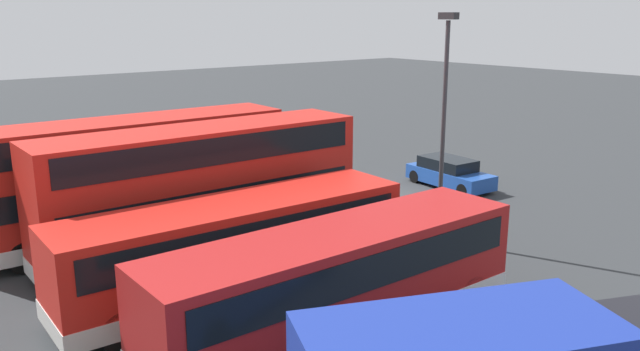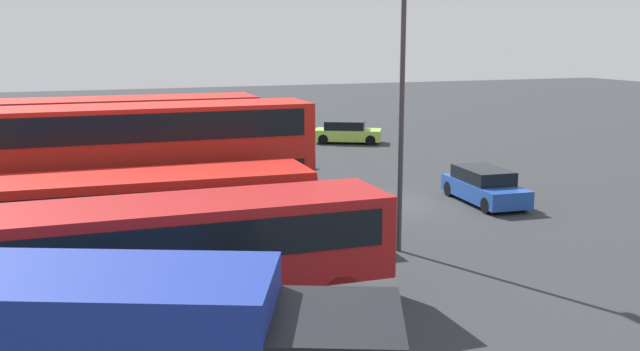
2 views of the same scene
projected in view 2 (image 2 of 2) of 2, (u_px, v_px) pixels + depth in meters
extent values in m
plane|color=#2D3033|center=(401.00, 204.00, 29.57)|extent=(140.00, 140.00, 0.00)
cube|color=#A51919|center=(171.00, 256.00, 17.13)|extent=(2.73, 10.65, 2.60)
cube|color=silver|center=(173.00, 297.00, 17.32)|extent=(2.77, 10.69, 0.55)
cube|color=black|center=(170.00, 231.00, 17.01)|extent=(2.77, 9.85, 0.90)
cube|color=black|center=(376.00, 213.00, 18.77)|extent=(2.25, 0.10, 1.10)
cylinder|color=black|center=(311.00, 268.00, 19.67)|extent=(0.32, 1.10, 1.10)
cylinder|color=black|center=(341.00, 296.00, 17.59)|extent=(0.32, 1.10, 1.10)
cylinder|color=black|center=(0.00, 303.00, 17.09)|extent=(0.32, 1.10, 1.10)
cube|color=red|center=(124.00, 220.00, 20.40)|extent=(3.04, 10.81, 2.60)
cube|color=silver|center=(126.00, 255.00, 20.60)|extent=(3.09, 10.85, 0.55)
cube|color=black|center=(123.00, 200.00, 20.29)|extent=(3.07, 10.01, 0.90)
cube|color=black|center=(305.00, 188.00, 21.92)|extent=(2.25, 0.16, 1.10)
cylinder|color=black|center=(252.00, 236.00, 22.86)|extent=(0.35, 1.11, 1.10)
cylinder|color=black|center=(269.00, 256.00, 20.76)|extent=(0.35, 1.11, 1.10)
cube|color=red|center=(141.00, 168.00, 23.97)|extent=(2.79, 11.43, 4.20)
cube|color=silver|center=(144.00, 221.00, 24.31)|extent=(2.83, 11.47, 0.55)
cube|color=black|center=(142.00, 174.00, 24.00)|extent=(2.83, 10.63, 0.90)
cube|color=black|center=(139.00, 124.00, 23.68)|extent=(2.83, 10.63, 0.90)
cube|color=black|center=(305.00, 164.00, 25.87)|extent=(2.25, 0.11, 1.10)
cylinder|color=black|center=(259.00, 206.00, 26.77)|extent=(0.32, 1.11, 1.10)
cylinder|color=black|center=(275.00, 221.00, 24.69)|extent=(0.32, 1.11, 1.10)
cylinder|color=black|center=(9.00, 226.00, 23.97)|extent=(0.32, 1.11, 1.10)
cylinder|color=black|center=(4.00, 245.00, 21.89)|extent=(0.32, 1.11, 1.10)
cube|color=red|center=(101.00, 156.00, 26.54)|extent=(2.90, 11.53, 4.20)
cube|color=silver|center=(104.00, 204.00, 26.88)|extent=(2.94, 11.57, 0.55)
cube|color=black|center=(101.00, 161.00, 26.57)|extent=(2.93, 10.73, 0.90)
cube|color=black|center=(99.00, 115.00, 26.25)|extent=(2.93, 10.73, 0.90)
cube|color=black|center=(253.00, 153.00, 28.40)|extent=(2.25, 0.13, 1.10)
cylinder|color=black|center=(213.00, 192.00, 29.32)|extent=(0.33, 1.11, 1.10)
cylinder|color=black|center=(224.00, 204.00, 27.23)|extent=(0.33, 1.11, 1.10)
cube|color=#A51919|center=(118.00, 160.00, 30.36)|extent=(3.03, 10.12, 2.60)
cube|color=silver|center=(120.00, 183.00, 30.56)|extent=(3.07, 10.16, 0.55)
cube|color=black|center=(117.00, 146.00, 30.25)|extent=(3.05, 9.32, 0.90)
cube|color=black|center=(236.00, 140.00, 31.76)|extent=(2.25, 0.17, 1.10)
cylinder|color=black|center=(201.00, 175.00, 32.71)|extent=(0.35, 1.11, 1.10)
cylinder|color=black|center=(209.00, 185.00, 30.61)|extent=(0.35, 1.11, 1.10)
cylinder|color=black|center=(31.00, 185.00, 30.54)|extent=(0.35, 1.11, 1.10)
cylinder|color=black|center=(27.00, 196.00, 28.44)|extent=(0.35, 1.11, 1.10)
cube|color=#A51919|center=(90.00, 148.00, 33.57)|extent=(3.19, 10.66, 2.60)
cube|color=silver|center=(91.00, 169.00, 33.77)|extent=(3.23, 10.70, 0.55)
cube|color=black|center=(89.00, 135.00, 33.46)|extent=(3.20, 9.87, 0.90)
cube|color=black|center=(203.00, 131.00, 34.99)|extent=(2.25, 0.20, 1.10)
cylinder|color=black|center=(172.00, 163.00, 35.95)|extent=(0.37, 1.12, 1.10)
cylinder|color=black|center=(177.00, 171.00, 33.84)|extent=(0.37, 1.12, 1.10)
cylinder|color=black|center=(5.00, 171.00, 33.72)|extent=(0.37, 1.12, 1.10)
cube|color=#1E479E|center=(485.00, 191.00, 29.61)|extent=(4.56, 2.13, 0.70)
cube|color=black|center=(483.00, 175.00, 29.68)|extent=(2.78, 1.84, 0.55)
cylinder|color=black|center=(523.00, 203.00, 28.34)|extent=(0.65, 0.27, 0.64)
cylinder|color=black|center=(487.00, 206.00, 27.90)|extent=(0.65, 0.27, 0.64)
cylinder|color=black|center=(483.00, 187.00, 31.40)|extent=(0.65, 0.27, 0.64)
cylinder|color=black|center=(449.00, 189.00, 30.96)|extent=(0.65, 0.27, 0.64)
cube|color=#A5D14C|center=(348.00, 135.00, 46.23)|extent=(3.56, 4.55, 0.70)
cube|color=black|center=(345.00, 125.00, 46.13)|extent=(2.63, 2.99, 0.55)
cylinder|color=black|center=(372.00, 137.00, 46.86)|extent=(0.49, 0.67, 0.64)
cylinder|color=black|center=(370.00, 140.00, 45.30)|extent=(0.49, 0.67, 0.64)
cylinder|color=black|center=(326.00, 136.00, 47.23)|extent=(0.49, 0.67, 0.64)
cylinder|color=black|center=(323.00, 139.00, 45.68)|extent=(0.49, 0.67, 0.64)
cylinder|color=#38383D|center=(401.00, 126.00, 22.37)|extent=(0.16, 0.16, 8.05)
cylinder|color=#197F33|center=(302.00, 158.00, 37.72)|extent=(0.60, 0.60, 0.95)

